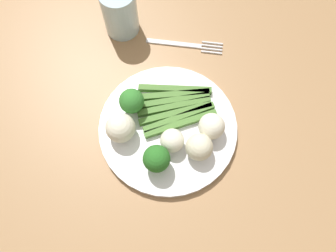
% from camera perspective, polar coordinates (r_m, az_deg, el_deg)
% --- Properties ---
extents(ground_plane, '(6.00, 6.00, 0.02)m').
position_cam_1_polar(ground_plane, '(1.43, -0.78, -9.91)').
color(ground_plane, '#B7A88E').
extents(dining_table, '(1.29, 0.97, 0.76)m').
position_cam_1_polar(dining_table, '(0.79, -1.40, -0.59)').
color(dining_table, '#9E754C').
rests_on(dining_table, ground_plane).
extents(chair, '(0.47, 0.47, 0.87)m').
position_cam_1_polar(chair, '(1.26, -25.47, 16.21)').
color(chair, '#9E754C').
rests_on(chair, ground_plane).
extents(plate, '(0.27, 0.27, 0.01)m').
position_cam_1_polar(plate, '(0.67, 0.00, -0.38)').
color(plate, white).
rests_on(plate, dining_table).
extents(asparagus_bundle, '(0.14, 0.17, 0.01)m').
position_cam_1_polar(asparagus_bundle, '(0.67, 1.29, 3.24)').
color(asparagus_bundle, '#47752D').
rests_on(asparagus_bundle, plate).
extents(broccoli_front_left, '(0.05, 0.05, 0.06)m').
position_cam_1_polar(broccoli_front_left, '(0.65, -6.02, 4.08)').
color(broccoli_front_left, '#609E3D').
rests_on(broccoli_front_left, plate).
extents(broccoli_front, '(0.05, 0.05, 0.06)m').
position_cam_1_polar(broccoli_front, '(0.61, -1.90, -5.43)').
color(broccoli_front, '#568E33').
rests_on(broccoli_front, plate).
extents(cauliflower_back, '(0.05, 0.05, 0.05)m').
position_cam_1_polar(cauliflower_back, '(0.64, 7.20, -0.04)').
color(cauliflower_back, white).
rests_on(cauliflower_back, plate).
extents(cauliflower_back_right, '(0.06, 0.06, 0.06)m').
position_cam_1_polar(cauliflower_back_right, '(0.64, -7.85, -0.30)').
color(cauliflower_back_right, silver).
rests_on(cauliflower_back_right, plate).
extents(cauliflower_outer_edge, '(0.05, 0.05, 0.05)m').
position_cam_1_polar(cauliflower_outer_edge, '(0.63, 5.17, -3.48)').
color(cauliflower_outer_edge, beige).
rests_on(cauliflower_outer_edge, plate).
extents(cauliflower_left, '(0.04, 0.04, 0.04)m').
position_cam_1_polar(cauliflower_left, '(0.63, 0.70, -2.41)').
color(cauliflower_left, white).
rests_on(cauliflower_left, plate).
extents(fork, '(0.06, 0.16, 0.00)m').
position_cam_1_polar(fork, '(0.77, 2.91, 13.22)').
color(fork, silver).
rests_on(fork, dining_table).
extents(water_glass, '(0.07, 0.07, 0.11)m').
position_cam_1_polar(water_glass, '(0.76, -7.95, 18.21)').
color(water_glass, silver).
rests_on(water_glass, dining_table).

